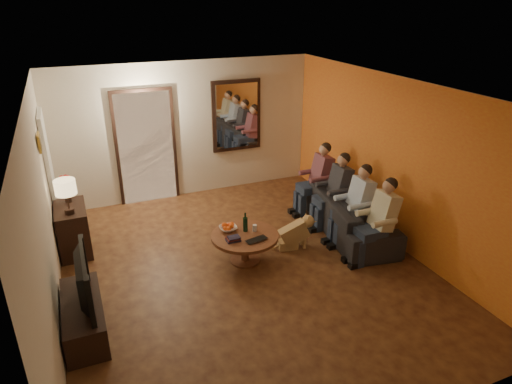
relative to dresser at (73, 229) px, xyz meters
name	(u,v)px	position (x,y,z in m)	size (l,w,h in m)	color
floor	(245,268)	(2.25, -1.50, -0.37)	(5.00, 6.00, 0.01)	#3B1910
ceiling	(243,90)	(2.25, -1.50, 2.23)	(5.00, 6.00, 0.01)	white
back_wall	(187,130)	(2.25, 1.50, 0.93)	(5.00, 0.02, 2.60)	beige
front_wall	(381,321)	(2.25, -4.50, 0.93)	(5.00, 0.02, 2.60)	beige
left_wall	(44,219)	(-0.25, -1.50, 0.93)	(0.02, 6.00, 2.60)	beige
right_wall	(394,162)	(4.75, -1.50, 0.93)	(0.02, 6.00, 2.60)	beige
orange_accent	(394,162)	(4.74, -1.50, 0.93)	(0.01, 6.00, 2.60)	orange
kitchen_doorway	(146,148)	(1.45, 1.48, 0.68)	(1.00, 0.06, 2.10)	#FFE0A5
door_trim	(146,148)	(1.45, 1.47, 0.68)	(1.12, 0.04, 2.22)	black
fridge_glimpse	(160,154)	(1.70, 1.48, 0.53)	(0.45, 0.03, 1.70)	silver
mirror_frame	(236,116)	(3.25, 1.46, 1.13)	(1.00, 0.05, 1.40)	black
mirror_glass	(237,116)	(3.25, 1.43, 1.13)	(0.86, 0.02, 1.26)	white
white_door	(51,175)	(-0.21, 0.80, 0.65)	(0.06, 0.85, 2.04)	white
framed_art	(39,142)	(-0.22, -0.20, 1.48)	(0.03, 0.28, 0.24)	#B28C33
art_canvas	(40,142)	(-0.21, -0.20, 1.48)	(0.01, 0.22, 0.18)	brown
dresser	(73,229)	(0.00, 0.00, 0.00)	(0.45, 0.83, 0.74)	black
table_lamp	(67,197)	(0.00, -0.22, 0.64)	(0.30, 0.30, 0.54)	beige
flower_vase	(66,189)	(0.00, 0.22, 0.59)	(0.14, 0.14, 0.44)	red
tv_stand	(84,317)	(0.00, -2.02, -0.17)	(0.45, 1.23, 0.41)	black
tv	(77,281)	(0.00, -2.02, 0.34)	(0.14, 1.06, 0.61)	black
sofa	(349,214)	(4.28, -1.12, -0.05)	(0.86, 2.20, 0.64)	black
person_a	(380,223)	(4.18, -2.02, 0.23)	(0.60, 0.40, 1.20)	tan
person_b	(356,207)	(4.18, -1.42, 0.23)	(0.60, 0.40, 1.20)	tan
person_c	(336,193)	(4.18, -0.82, 0.23)	(0.60, 0.40, 1.20)	tan
person_d	(318,181)	(4.18, -0.22, 0.23)	(0.60, 0.40, 1.20)	tan
dog	(294,232)	(3.18, -1.25, -0.09)	(0.56, 0.24, 0.56)	#AA8E4E
coffee_table	(245,248)	(2.32, -1.32, -0.15)	(1.00, 1.00, 0.45)	brown
bowl	(228,228)	(2.14, -1.10, 0.11)	(0.26, 0.26, 0.06)	white
oranges	(228,224)	(2.14, -1.10, 0.18)	(0.20, 0.20, 0.08)	#F85614
wine_bottle	(245,222)	(2.37, -1.22, 0.23)	(0.07, 0.07, 0.31)	black
wine_glass	(255,228)	(2.50, -1.27, 0.13)	(0.06, 0.06, 0.10)	silver
book_stack	(233,239)	(2.10, -1.42, 0.11)	(0.20, 0.15, 0.07)	black
laptop	(258,241)	(2.42, -1.60, 0.09)	(0.33, 0.21, 0.03)	black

